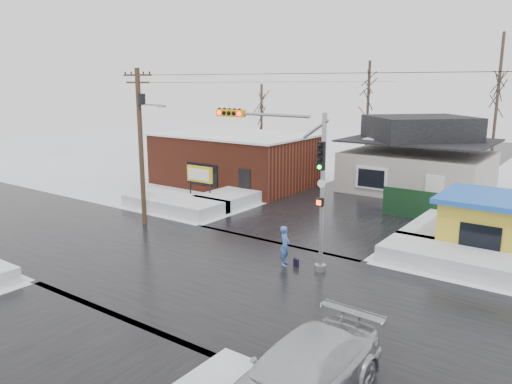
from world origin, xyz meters
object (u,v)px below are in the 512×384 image
Objects in this scene: car at (302,375)px; traffic_signal at (291,167)px; utility_pole at (141,138)px; pedestrian at (285,246)px; marquee_sign at (200,175)px; kiosk at (490,224)px.

traffic_signal is at bearing 125.98° from car.
traffic_signal is 1.19× the size of car.
pedestrian is at bearing -4.47° from utility_pole.
marquee_sign is 0.43× the size of car.
kiosk is at bearing 1.55° from marquee_sign.
traffic_signal is 3.63m from pedestrian.
utility_pole is 3.53× the size of marquee_sign.
car is at bearing -56.36° from traffic_signal.
kiosk is at bearing 44.84° from traffic_signal.
traffic_signal is 10.39m from utility_pole.
pedestrian is (-0.11, -0.27, -3.62)m from traffic_signal.
utility_pole is at bearing -79.87° from marquee_sign.
marquee_sign is 22.86m from car.
kiosk is at bearing 20.44° from utility_pole.
traffic_signal is 10.43m from kiosk.
utility_pole is 1.53× the size of car.
pedestrian is at bearing -30.98° from marquee_sign.
utility_pole reaches higher than traffic_signal.
traffic_signal reaches higher than marquee_sign.
traffic_signal is 1.52× the size of kiosk.
utility_pole is at bearing -159.56° from kiosk.
utility_pole is 18.95m from kiosk.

